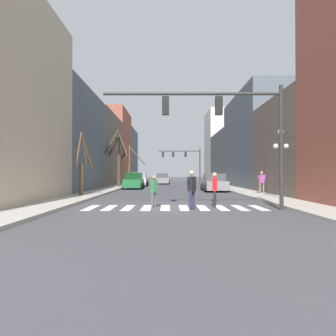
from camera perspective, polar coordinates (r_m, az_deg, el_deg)
name	(u,v)px	position (r m, az deg, el deg)	size (l,w,h in m)	color
ground_plane	(173,208)	(16.00, 0.94, -6.90)	(240.00, 240.00, 0.00)	#424247
sidewalk_left	(46,206)	(17.03, -20.46, -6.23)	(2.14, 90.00, 0.15)	#ADA89E
sidewalk_right	(300,206)	(17.26, 22.04, -6.15)	(2.14, 90.00, 0.15)	#ADA89E
building_row_left	(91,145)	(43.96, -13.30, 3.96)	(6.00, 65.04, 12.20)	#BCB299
building_row_right	(253,143)	(41.46, 14.59, 4.16)	(6.00, 58.48, 13.44)	#934C3D
crosswalk_stripes	(173,208)	(15.90, 0.95, -6.93)	(8.55, 2.60, 0.01)	white
traffic_signal_near	(224,117)	(15.37, 9.75, 8.67)	(8.23, 0.28, 5.71)	#2D2D2D
traffic_signal_far	(183,157)	(53.11, 2.59, 1.84)	(6.76, 0.28, 5.64)	#2D2D2D
street_lamp_right_corner	(280,149)	(21.25, 18.85, 3.14)	(0.95, 0.36, 4.23)	black
car_parked_left_near	(133,181)	(34.87, -6.19, -2.31)	(2.08, 4.55, 1.72)	#236B38
car_driving_toward_lane	(213,183)	(30.31, 7.82, -2.60)	(2.15, 4.78, 1.62)	gray
car_parked_right_mid	(161,179)	(49.52, -1.15, -1.93)	(2.13, 4.63, 1.63)	gray
car_parked_left_mid	(138,180)	(42.10, -5.16, -2.03)	(2.08, 4.59, 1.78)	white
pedestrian_waiting_at_curb	(153,189)	(15.86, -2.71, -3.62)	(0.42, 0.61, 1.56)	#4C4C51
pedestrian_crossing_street	(260,180)	(25.87, 15.79, -2.06)	(0.71, 0.30, 1.65)	#7A705B
pedestrian_on_right_sidewalk	(213,187)	(16.33, 7.92, -3.22)	(0.30, 0.74, 1.71)	black
pedestrian_near_right_corner	(190,187)	(14.98, 3.94, -3.24)	(0.48, 0.71, 1.80)	#282D47
street_tree_right_near	(128,165)	(48.74, -7.06, 0.56)	(4.66, 2.88, 5.71)	brown
street_tree_right_mid	(81,168)	(23.35, -14.89, 0.03)	(0.71, 2.37, 4.36)	brown
street_tree_left_far	(117,159)	(37.80, -8.94, 1.52)	(2.98, 3.89, 6.49)	#473828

